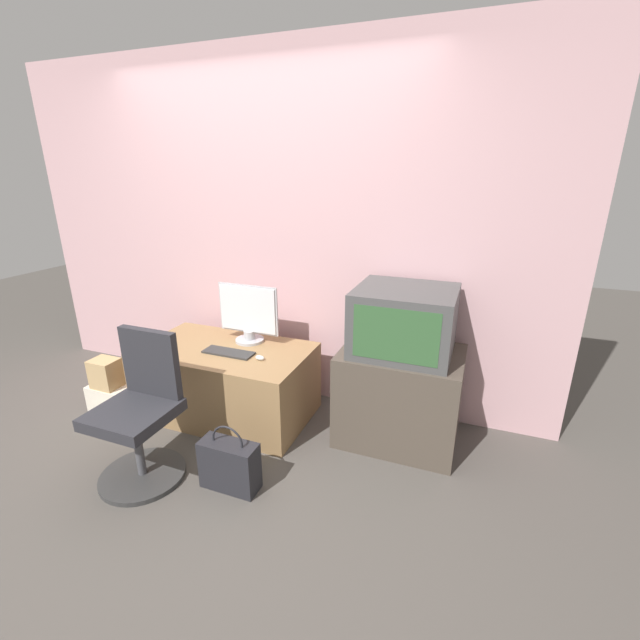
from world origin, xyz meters
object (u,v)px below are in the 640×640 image
main_monitor (248,315)px  crt_tv (404,321)px  book (96,425)px  office_chair (141,417)px  handbag (230,465)px  mouse (260,358)px  cardboard_box_lower (110,398)px  keyboard (229,352)px

main_monitor → crt_tv: crt_tv is taller
crt_tv → book: 2.32m
crt_tv → office_chair: bearing=-145.3°
main_monitor → book: size_ratio=2.03×
main_monitor → crt_tv: 1.16m
crt_tv → office_chair: crt_tv is taller
main_monitor → handbag: (0.35, -0.88, -0.59)m
handbag → mouse: bearing=100.6°
mouse → cardboard_box_lower: size_ratio=0.20×
main_monitor → crt_tv: bearing=-1.2°
office_chair → cardboard_box_lower: 0.96m
keyboard → handbag: bearing=-59.1°
office_chair → keyboard: bearing=76.6°
mouse → handbag: mouse is taller
office_chair → handbag: (0.54, 0.07, -0.24)m
mouse → office_chair: office_chair is taller
mouse → book: bearing=-159.0°
keyboard → cardboard_box_lower: bearing=-166.3°
crt_tv → handbag: crt_tv is taller
cardboard_box_lower → keyboard: bearing=13.7°
crt_tv → book: (-2.05, -0.69, -0.84)m
crt_tv → cardboard_box_lower: crt_tv is taller
office_chair → handbag: office_chair is taller
handbag → book: handbag is taller
crt_tv → keyboard: bearing=-168.9°
keyboard → crt_tv: bearing=11.1°
main_monitor → mouse: main_monitor is taller
cardboard_box_lower → book: (0.07, -0.22, -0.09)m
office_chair → cardboard_box_lower: bearing=149.1°
keyboard → cardboard_box_lower: size_ratio=1.16×
main_monitor → keyboard: main_monitor is taller
mouse → handbag: 0.74m
main_monitor → office_chair: (-0.19, -0.95, -0.36)m
main_monitor → book: bearing=-141.8°
main_monitor → mouse: 0.41m
keyboard → cardboard_box_lower: keyboard is taller
crt_tv → mouse: bearing=-164.8°
keyboard → crt_tv: (1.18, 0.23, 0.31)m
keyboard → handbag: keyboard is taller
mouse → handbag: bearing=-79.4°
keyboard → office_chair: (-0.17, -0.70, -0.15)m
main_monitor → office_chair: size_ratio=0.54×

